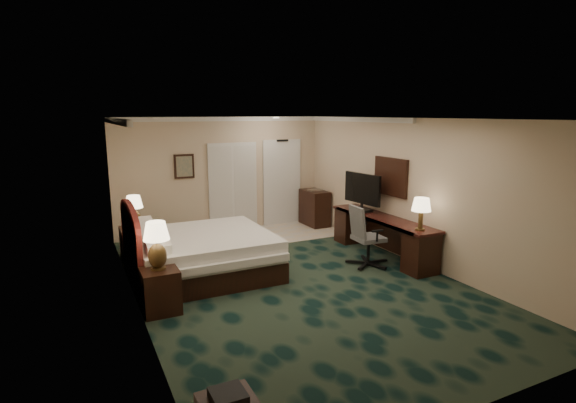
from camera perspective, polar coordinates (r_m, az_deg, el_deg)
name	(u,v)px	position (r m, az deg, el deg)	size (l,w,h in m)	color
floor	(293,281)	(7.70, 0.67, -10.05)	(5.00, 7.50, 0.00)	black
ceiling	(294,119)	(7.18, 0.72, 10.48)	(5.00, 7.50, 0.00)	silver
wall_back	(222,175)	(10.76, -8.37, 3.38)	(5.00, 0.00, 2.70)	beige
wall_front	(482,276)	(4.43, 23.42, -8.73)	(5.00, 0.00, 2.70)	beige
wall_left	(133,218)	(6.61, -19.06, -2.02)	(0.00, 7.50, 2.70)	beige
wall_right	(412,191)	(8.72, 15.52, 1.28)	(0.00, 7.50, 2.70)	beige
crown_molding	(294,122)	(7.18, 0.72, 10.08)	(5.00, 7.50, 0.10)	silver
tile_patch	(272,234)	(10.56, -2.07, -4.10)	(3.20, 1.70, 0.01)	beige
headboard	(131,244)	(7.74, -19.27, -5.12)	(0.12, 2.00, 1.40)	#4B1311
entry_door	(282,183)	(11.33, -0.80, 2.36)	(1.02, 0.06, 2.18)	silver
closet_doors	(233,187)	(10.84, -7.00, 1.87)	(1.20, 0.06, 2.10)	silver
wall_art	(184,166)	(10.45, -13.05, 4.37)	(0.45, 0.06, 0.55)	#52645F
wall_mirror	(391,177)	(9.12, 12.91, 3.09)	(0.05, 0.95, 0.75)	white
bed	(204,254)	(8.02, -10.65, -6.62)	(2.28, 2.12, 0.72)	silver
nightstand_near	(160,290)	(6.75, -15.94, -10.75)	(0.50, 0.58, 0.63)	black
nightstand_far	(135,243)	(9.20, -18.90, -5.06)	(0.50, 0.57, 0.62)	black
lamp_near	(157,246)	(6.54, -16.31, -5.40)	(0.36, 0.36, 0.68)	#332511
lamp_far	(134,212)	(9.03, -18.93, -1.25)	(0.33, 0.33, 0.63)	#332511
bed_bench	(257,252)	(8.58, -3.95, -6.39)	(0.42, 1.20, 0.41)	maroon
desk	(382,236)	(9.07, 11.80, -4.37)	(0.59, 2.72, 0.79)	black
tv	(362,192)	(9.38, 9.40, 1.16)	(0.09, 1.01, 0.79)	black
desk_lamp	(421,214)	(8.09, 16.53, -1.51)	(0.33, 0.33, 0.58)	#332511
desk_chair	(369,236)	(8.42, 10.22, -4.27)	(0.66, 0.62, 1.14)	#4D4D4D
minibar	(315,208)	(11.29, 3.40, -0.82)	(0.47, 0.84, 0.89)	black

